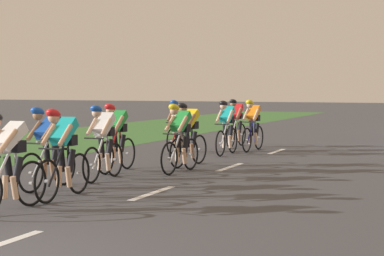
{
  "coord_description": "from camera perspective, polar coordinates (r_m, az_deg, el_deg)",
  "views": [
    {
      "loc": [
        5.0,
        -4.38,
        1.85
      ],
      "look_at": [
        0.26,
        6.43,
        1.1
      ],
      "focal_mm": 57.8,
      "sensor_mm": 36.0,
      "label": 1
    }
  ],
  "objects": [
    {
      "name": "cyclist_lead",
      "position": [
        9.63,
        -16.64,
        -2.86
      ],
      "size": [
        0.42,
        1.72,
        1.56
      ],
      "color": "black",
      "rests_on": "ground"
    },
    {
      "name": "cyclist_tenth",
      "position": [
        18.45,
        5.63,
        0.31
      ],
      "size": [
        0.43,
        1.72,
        1.56
      ],
      "color": "black",
      "rests_on": "ground"
    },
    {
      "name": "cyclist_eighth",
      "position": [
        18.02,
        -1.35,
        0.25
      ],
      "size": [
        0.44,
        1.72,
        1.56
      ],
      "color": "black",
      "rests_on": "ground"
    },
    {
      "name": "cyclist_sixth",
      "position": [
        13.81,
        -7.01,
        -0.81
      ],
      "size": [
        0.42,
        1.72,
        1.56
      ],
      "color": "black",
      "rests_on": "ground"
    },
    {
      "name": "cyclist_second",
      "position": [
        10.59,
        -11.86,
        -2.21
      ],
      "size": [
        0.43,
        1.72,
        1.56
      ],
      "color": "black",
      "rests_on": "ground"
    },
    {
      "name": "cyclist_third",
      "position": [
        11.65,
        -13.23,
        -1.7
      ],
      "size": [
        0.42,
        1.72,
        1.56
      ],
      "color": "black",
      "rests_on": "ground"
    },
    {
      "name": "cyclist_fifth",
      "position": [
        13.6,
        -1.13,
        -0.85
      ],
      "size": [
        0.43,
        1.72,
        1.56
      ],
      "color": "black",
      "rests_on": "ground"
    },
    {
      "name": "lane_markings_centre",
      "position": [
        11.04,
        -3.65,
        -6.01
      ],
      "size": [
        0.14,
        17.6,
        0.01
      ],
      "color": "white",
      "rests_on": "ground"
    },
    {
      "name": "cyclist_seventh",
      "position": [
        14.73,
        -0.35,
        -0.51
      ],
      "size": [
        0.45,
        1.72,
        1.56
      ],
      "color": "black",
      "rests_on": "ground"
    },
    {
      "name": "cyclist_fourth",
      "position": [
        12.6,
        -8.22,
        -1.25
      ],
      "size": [
        0.44,
        1.72,
        1.56
      ],
      "color": "black",
      "rests_on": "ground"
    },
    {
      "name": "grass_verge",
      "position": [
        22.78,
        -12.24,
        -1.1
      ],
      "size": [
        7.0,
        60.0,
        0.01
      ],
      "primitive_type": "cube",
      "color": "#3D7033",
      "rests_on": "ground"
    },
    {
      "name": "cyclist_eleventh",
      "position": [
        19.65,
        4.08,
        0.52
      ],
      "size": [
        0.42,
        1.72,
        1.56
      ],
      "color": "black",
      "rests_on": "ground"
    },
    {
      "name": "cyclist_ninth",
      "position": [
        17.28,
        3.21,
        0.1
      ],
      "size": [
        0.42,
        1.72,
        1.56
      ],
      "color": "black",
      "rests_on": "ground"
    }
  ]
}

